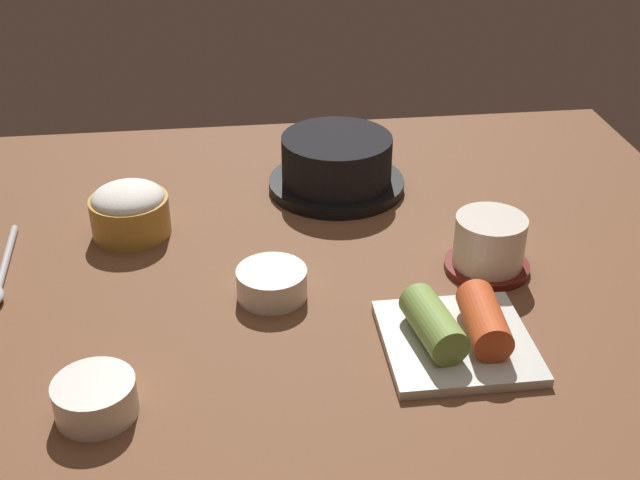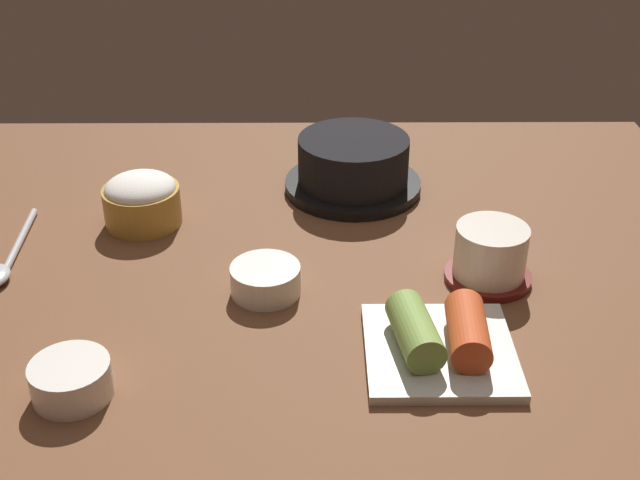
{
  "view_description": "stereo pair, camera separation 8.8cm",
  "coord_description": "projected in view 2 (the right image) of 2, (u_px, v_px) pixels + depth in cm",
  "views": [
    {
      "loc": [
        -7.31,
        -77.56,
        50.0
      ],
      "look_at": [
        2.0,
        -2.0,
        5.0
      ],
      "focal_mm": 46.19,
      "sensor_mm": 36.0,
      "label": 1
    },
    {
      "loc": [
        1.51,
        -78.13,
        50.0
      ],
      "look_at": [
        2.0,
        -2.0,
        5.0
      ],
      "focal_mm": 46.19,
      "sensor_mm": 36.0,
      "label": 2
    }
  ],
  "objects": [
    {
      "name": "tea_cup_with_saucer",
      "position": [
        490.0,
        255.0,
        0.86
      ],
      "size": [
        9.16,
        9.16,
        6.28
      ],
      "color": "maroon",
      "rests_on": "dining_table"
    },
    {
      "name": "rice_bowl",
      "position": [
        142.0,
        199.0,
        0.96
      ],
      "size": [
        9.03,
        9.03,
        6.13
      ],
      "color": "#B78C38",
      "rests_on": "dining_table"
    },
    {
      "name": "kimchi_plate",
      "position": [
        441.0,
        340.0,
        0.75
      ],
      "size": [
        13.75,
        13.75,
        4.68
      ],
      "color": "silver",
      "rests_on": "dining_table"
    },
    {
      "name": "side_bowl_near",
      "position": [
        71.0,
        379.0,
        0.71
      ],
      "size": [
        6.99,
        6.99,
        3.29
      ],
      "color": "white",
      "rests_on": "dining_table"
    },
    {
      "name": "banchan_cup_center",
      "position": [
        265.0,
        279.0,
        0.84
      ],
      "size": [
        7.25,
        7.25,
        3.08
      ],
      "color": "white",
      "rests_on": "dining_table"
    },
    {
      "name": "spoon",
      "position": [
        1.0,
        265.0,
        0.88
      ],
      "size": [
        3.6,
        17.32,
        1.35
      ],
      "color": "#B7B7BC",
      "rests_on": "dining_table"
    },
    {
      "name": "stone_pot",
      "position": [
        353.0,
        165.0,
        1.04
      ],
      "size": [
        17.29,
        17.29,
        7.08
      ],
      "color": "black",
      "rests_on": "dining_table"
    },
    {
      "name": "dining_table",
      "position": [
        302.0,
        262.0,
        0.92
      ],
      "size": [
        100.0,
        76.0,
        2.0
      ],
      "primitive_type": "cube",
      "color": "brown",
      "rests_on": "ground"
    }
  ]
}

